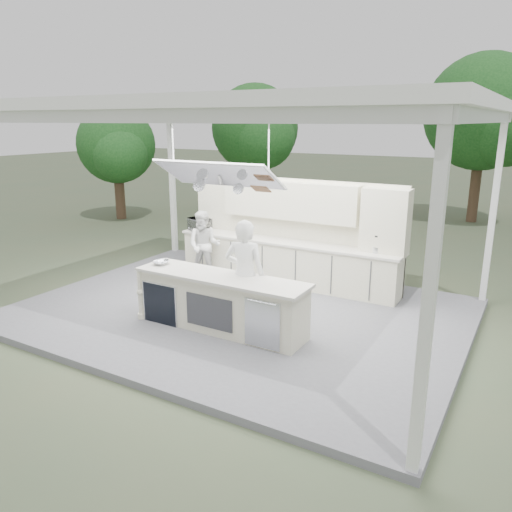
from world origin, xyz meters
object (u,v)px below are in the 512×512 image
Objects in this scene: demo_island at (220,302)px; head_chef at (245,275)px; back_counter at (285,262)px; sous_chef at (204,245)px.

head_chef is at bearing 39.24° from demo_island.
head_chef reaches higher than demo_island.
demo_island is at bearing 25.53° from head_chef.
head_chef is (0.51, -2.54, 0.47)m from back_counter.
demo_island is 1.65× the size of head_chef.
head_chef is at bearing -62.79° from sous_chef.
sous_chef reaches higher than back_counter.
demo_island is 0.61× the size of back_counter.
demo_island is at bearing -86.37° from back_counter.
head_chef is at bearing -78.62° from back_counter.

